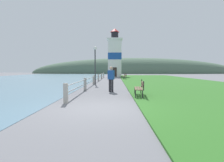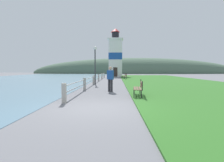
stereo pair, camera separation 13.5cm
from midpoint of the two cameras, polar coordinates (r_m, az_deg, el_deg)
The scene contains 10 objects.
ground_plane at distance 7.07m, azimuth -4.89°, elevation -8.83°, with size 160.00×160.00×0.00m, color slate.
grass_verge at distance 23.53m, azimuth 18.52°, elevation -0.10°, with size 12.00×46.79×0.06m.
water_strip at distance 27.01m, azimuth -32.05°, elevation -0.05°, with size 24.00×74.86×0.01m.
seawall_railing at distance 20.77m, azimuth -4.93°, elevation 1.00°, with size 0.18×25.69×0.92m.
park_bench_near at distance 10.04m, azimuth 9.15°, elevation -2.01°, with size 0.63×1.80×0.94m.
park_bench_midway at distance 27.74m, azimuth 4.36°, elevation 1.69°, with size 0.65×1.82×0.94m.
lighthouse at distance 39.49m, azimuth 1.22°, elevation 8.31°, with size 3.37×3.37×10.63m.
person_strolling at distance 12.11m, azimuth -0.22°, elevation 0.96°, with size 0.48×0.40×1.74m.
lamp_post at distance 18.41m, azimuth -5.34°, elevation 7.49°, with size 0.36×0.36×3.96m.
distant_hillside at distance 68.44m, azimuth 7.58°, elevation 2.45°, with size 80.00×16.00×12.00m.
Camera 2 is at (0.84, -6.85, 1.54)m, focal length 28.00 mm.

